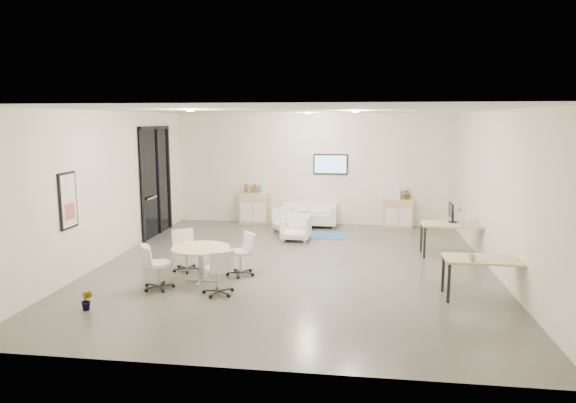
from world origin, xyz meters
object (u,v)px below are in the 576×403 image
(sideboard_right, at_px, (398,213))
(armchair_left, at_px, (288,219))
(loveseat, at_px, (310,215))
(desk_front, at_px, (485,263))
(round_table, at_px, (201,252))
(sideboard_left, at_px, (254,208))
(armchair_right, at_px, (296,226))
(desk_rear, at_px, (454,227))

(sideboard_right, xyz_separation_m, armchair_left, (-2.98, -1.04, -0.04))
(loveseat, relative_size, desk_front, 1.13)
(sideboard_right, height_order, round_table, sideboard_right)
(armchair_left, bearing_deg, sideboard_right, 74.14)
(sideboard_left, height_order, armchair_left, sideboard_left)
(round_table, bearing_deg, armchair_right, 69.13)
(desk_rear, bearing_deg, loveseat, 142.89)
(armchair_left, bearing_deg, sideboard_left, -166.73)
(armchair_right, relative_size, round_table, 0.66)
(desk_front, bearing_deg, desk_rear, 90.71)
(sideboard_left, bearing_deg, armchair_right, -52.80)
(armchair_right, distance_m, desk_front, 5.32)
(round_table, bearing_deg, loveseat, 73.91)
(armchair_left, bearing_deg, round_table, -48.35)
(loveseat, bearing_deg, sideboard_right, 3.59)
(round_table, bearing_deg, sideboard_right, 53.86)
(sideboard_right, relative_size, desk_rear, 0.57)
(loveseat, distance_m, desk_rear, 4.47)
(loveseat, xyz_separation_m, desk_front, (3.49, -5.61, 0.32))
(sideboard_left, relative_size, round_table, 0.84)
(sideboard_right, bearing_deg, round_table, -126.14)
(sideboard_right, distance_m, loveseat, 2.49)
(desk_front, bearing_deg, sideboard_left, 132.04)
(sideboard_left, bearing_deg, round_table, -88.88)
(desk_rear, bearing_deg, round_table, -151.28)
(armchair_left, height_order, desk_rear, desk_rear)
(sideboard_left, height_order, desk_rear, sideboard_left)
(sideboard_right, height_order, armchair_right, sideboard_right)
(loveseat, height_order, round_table, loveseat)
(sideboard_left, bearing_deg, desk_rear, -29.89)
(armchair_right, relative_size, desk_front, 0.53)
(armchair_left, height_order, round_table, armchair_left)
(sideboard_left, bearing_deg, sideboard_right, 0.20)
(sideboard_left, xyz_separation_m, round_table, (0.11, -5.50, 0.12))
(desk_rear, relative_size, round_table, 1.31)
(loveseat, distance_m, round_table, 5.57)
(armchair_left, relative_size, armchair_right, 1.00)
(sideboard_left, xyz_separation_m, desk_rear, (5.12, -2.95, 0.20))
(sideboard_right, bearing_deg, loveseat, -176.21)
(armchair_right, xyz_separation_m, desk_rear, (3.66, -1.01, 0.30))
(desk_rear, xyz_separation_m, round_table, (-5.02, -2.56, -0.08))
(sideboard_left, bearing_deg, loveseat, -5.20)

